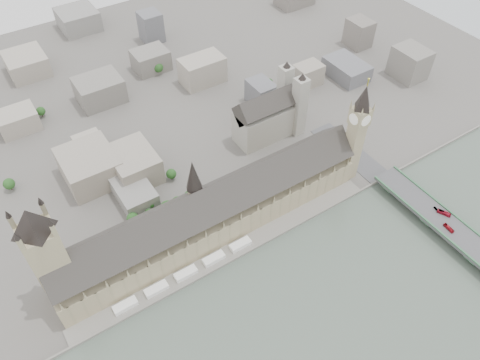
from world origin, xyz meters
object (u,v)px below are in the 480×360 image
elizabeth_tower (357,127)px  red_bus_south (444,213)px  car_approach (356,142)px  westminster_abbey (270,115)px  palace_of_westminster (212,214)px  car_silver (436,208)px  victoria_tower (47,254)px  westminster_bridge (447,229)px  red_bus_north (449,228)px

elizabeth_tower → red_bus_south: size_ratio=9.36×
elizabeth_tower → car_approach: elizabeth_tower is taller
westminster_abbey → palace_of_westminster: bearing=-145.8°
car_approach → westminster_abbey: bearing=118.9°
westminster_abbey → car_silver: size_ratio=17.46×
car_silver → victoria_tower: bearing=173.8°
westminster_bridge → red_bus_south: bearing=61.1°
palace_of_westminster → elizabeth_tower: size_ratio=2.47×
elizabeth_tower → victoria_tower: (-260.00, 18.00, -2.88)m
westminster_abbey → car_approach: (57.44, -65.22, -14.11)m
victoria_tower → westminster_bridge: size_ratio=0.31×
red_bus_south → red_bus_north: bearing=-150.7°
palace_of_westminster → westminster_bridge: bearing=-33.5°
elizabeth_tower → westminster_bridge: size_ratio=0.33×
red_bus_north → elizabeth_tower: bearing=105.8°
red_bus_north → red_bus_south: (9.31, 12.71, 0.20)m
car_silver → car_approach: size_ratio=0.79×
westminster_bridge → westminster_abbey: bearing=105.6°
palace_of_westminster → elizabeth_tower: bearing=-4.8°
westminster_bridge → red_bus_north: (-3.76, -2.66, 6.53)m
red_bus_south → car_silver: 7.78m
elizabeth_tower → westminster_abbey: bearing=107.3°
westminster_bridge → red_bus_north: bearing=-144.7°
elizabeth_tower → westminster_bridge: elizabeth_tower is taller
westminster_bridge → westminster_abbey: westminster_abbey is taller
red_bus_north → red_bus_south: bearing=58.0°
palace_of_westminster → red_bus_south: size_ratio=23.07×
palace_of_westminster → car_silver: bearing=-28.3°
red_bus_south → car_approach: bearing=65.1°
elizabeth_tower → car_silver: elizabeth_tower is taller
westminster_abbey → red_bus_north: (47.32, -185.16, -13.43)m
westminster_bridge → car_approach: car_approach is taller
victoria_tower → car_silver: bearing=-18.4°
red_bus_north → car_approach: red_bus_north is taller
victoria_tower → westminster_abbey: size_ratio=1.47×
elizabeth_tower → car_approach: (30.37, 21.78, -47.12)m
westminster_bridge → red_bus_south: red_bus_south is taller
red_bus_south → car_silver: (-1.25, 7.62, -0.96)m
palace_of_westminster → westminster_abbey: (110.92, 75.30, 2.38)m
elizabeth_tower → red_bus_south: elizabeth_tower is taller
red_bus_north → westminster_bridge: bearing=39.4°
westminster_abbey → westminster_bridge: bearing=-74.4°
palace_of_westminster → victoria_tower: bearing=177.0°
westminster_bridge → car_approach: size_ratio=65.52×
westminster_abbey → car_silver: westminster_abbey is taller
palace_of_westminster → victoria_tower: 126.41m
elizabeth_tower → car_approach: 60.14m
westminster_bridge → car_approach: 117.60m
red_bus_north → car_approach: 120.37m
elizabeth_tower → car_approach: bearing=35.7°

